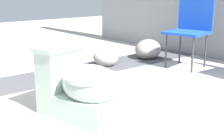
{
  "coord_description": "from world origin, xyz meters",
  "views": [
    {
      "loc": [
        1.75,
        -1.32,
        0.92
      ],
      "look_at": [
        -0.07,
        0.19,
        0.3
      ],
      "focal_mm": 50.0,
      "sensor_mm": 36.0,
      "label": 1
    }
  ],
  "objects_px": {
    "boulder_near": "(105,58)",
    "toilet": "(81,87)",
    "boulder_far": "(148,49)",
    "folding_chair_left": "(191,24)"
  },
  "relations": [
    {
      "from": "boulder_near",
      "to": "toilet",
      "type": "bearing_deg",
      "value": -45.23
    },
    {
      "from": "toilet",
      "to": "boulder_near",
      "type": "bearing_deg",
      "value": 120.83
    },
    {
      "from": "boulder_near",
      "to": "boulder_far",
      "type": "relative_size",
      "value": 0.78
    },
    {
      "from": "toilet",
      "to": "folding_chair_left",
      "type": "distance_m",
      "value": 1.96
    },
    {
      "from": "boulder_near",
      "to": "folding_chair_left",
      "type": "bearing_deg",
      "value": 51.47
    },
    {
      "from": "folding_chair_left",
      "to": "boulder_far",
      "type": "bearing_deg",
      "value": -89.9
    },
    {
      "from": "toilet",
      "to": "boulder_near",
      "type": "relative_size",
      "value": 2.25
    },
    {
      "from": "toilet",
      "to": "boulder_far",
      "type": "distance_m",
      "value": 2.06
    },
    {
      "from": "folding_chair_left",
      "to": "boulder_near",
      "type": "bearing_deg",
      "value": -48.51
    },
    {
      "from": "folding_chair_left",
      "to": "boulder_near",
      "type": "xyz_separation_m",
      "value": [
        -0.64,
        -0.8,
        -0.41
      ]
    }
  ]
}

